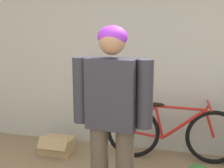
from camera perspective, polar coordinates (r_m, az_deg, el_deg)
name	(u,v)px	position (r m, az deg, el deg)	size (l,w,h in m)	color
wall_back	(149,55)	(4.15, 6.79, 5.25)	(8.00, 0.07, 2.60)	silver
person	(112,110)	(2.74, 0.01, -4.73)	(0.71, 0.26, 1.72)	#4C4238
bicycle	(172,133)	(4.04, 10.98, -8.80)	(1.69, 0.46, 0.76)	black
cardboard_box	(57,145)	(4.33, -9.94, -11.01)	(0.41, 0.37, 0.26)	tan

